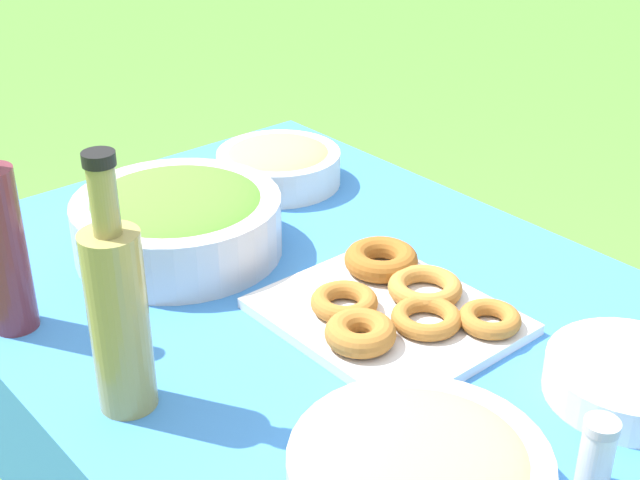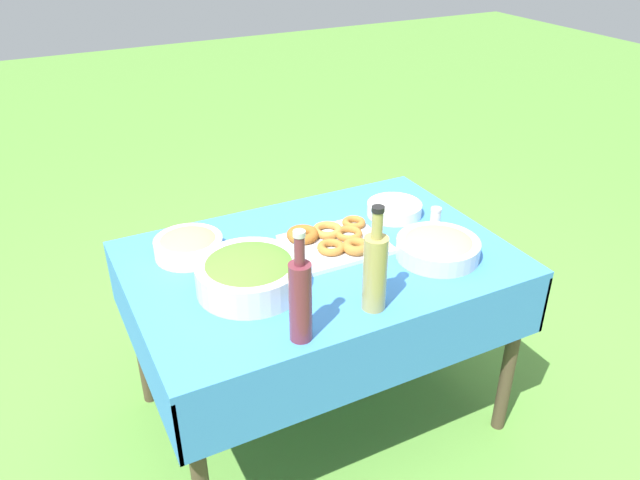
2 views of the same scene
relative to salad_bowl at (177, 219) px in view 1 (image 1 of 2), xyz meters
The scene contains 9 objects.
picnic_table 0.33m from the salad_bowl, 15.33° to the left, with size 1.29×0.89×0.72m.
salad_bowl is the anchor object (origin of this frame).
pasta_bowl 0.65m from the salad_bowl, ahead, with size 0.28×0.28×0.08m.
donut_platter 0.39m from the salad_bowl, 18.95° to the left, with size 0.35×0.31×0.05m.
plate_stack 0.72m from the salad_bowl, 18.29° to the left, with size 0.21×0.21×0.05m.
olive_oil_bottle 0.40m from the salad_bowl, 41.69° to the right, with size 0.07×0.07×0.34m.
wine_bottle 0.31m from the salad_bowl, 83.09° to the right, with size 0.06×0.06×0.34m.
bread_bowl 0.31m from the salad_bowl, 110.46° to the left, with size 0.23×0.23×0.08m.
salt_shaker 0.75m from the salad_bowl, ahead, with size 0.04×0.04×0.09m.
Camera 1 is at (0.84, -0.73, 1.43)m, focal length 50.00 mm.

